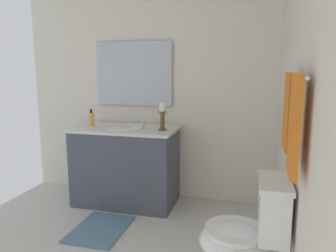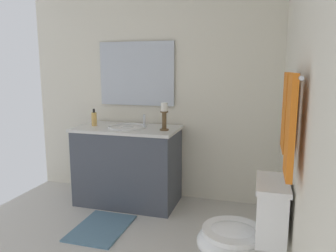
{
  "view_description": "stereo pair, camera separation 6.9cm",
  "coord_description": "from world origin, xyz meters",
  "px_view_note": "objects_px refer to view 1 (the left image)",
  "views": [
    {
      "loc": [
        2.03,
        1.11,
        1.4
      ],
      "look_at": [
        -0.39,
        0.47,
        0.96
      ],
      "focal_mm": 34.55,
      "sensor_mm": 36.0,
      "label": 1
    },
    {
      "loc": [
        2.02,
        1.17,
        1.4
      ],
      "look_at": [
        -0.39,
        0.47,
        0.96
      ],
      "focal_mm": 34.55,
      "sensor_mm": 36.0,
      "label": 2
    }
  ],
  "objects_px": {
    "soap_bottle": "(91,119)",
    "towel_bar": "(297,76)",
    "sink_basin": "(125,131)",
    "towel_center": "(295,126)",
    "vanity_cabinet": "(126,165)",
    "mirror": "(134,74)",
    "toilet": "(246,237)",
    "bath_mat": "(100,229)",
    "towel_near_vanity": "(288,111)",
    "candle_holder_tall": "(163,116)"
  },
  "relations": [
    {
      "from": "soap_bottle",
      "to": "towel_bar",
      "type": "bearing_deg",
      "value": 56.75
    },
    {
      "from": "sink_basin",
      "to": "soap_bottle",
      "type": "bearing_deg",
      "value": -88.21
    },
    {
      "from": "toilet",
      "to": "bath_mat",
      "type": "relative_size",
      "value": 1.25
    },
    {
      "from": "soap_bottle",
      "to": "towel_near_vanity",
      "type": "xyz_separation_m",
      "value": [
        1.04,
        1.83,
        0.27
      ]
    },
    {
      "from": "vanity_cabinet",
      "to": "toilet",
      "type": "height_order",
      "value": "vanity_cabinet"
    },
    {
      "from": "candle_holder_tall",
      "to": "towel_bar",
      "type": "bearing_deg",
      "value": 42.15
    },
    {
      "from": "vanity_cabinet",
      "to": "towel_center",
      "type": "height_order",
      "value": "towel_center"
    },
    {
      "from": "towel_center",
      "to": "bath_mat",
      "type": "relative_size",
      "value": 0.84
    },
    {
      "from": "soap_bottle",
      "to": "towel_near_vanity",
      "type": "distance_m",
      "value": 2.12
    },
    {
      "from": "towel_bar",
      "to": "towel_near_vanity",
      "type": "xyz_separation_m",
      "value": [
        -0.17,
        -0.02,
        -0.2
      ]
    },
    {
      "from": "toilet",
      "to": "towel_near_vanity",
      "type": "xyz_separation_m",
      "value": [
        -0.05,
        0.2,
        0.79
      ]
    },
    {
      "from": "vanity_cabinet",
      "to": "towel_near_vanity",
      "type": "distance_m",
      "value": 1.95
    },
    {
      "from": "vanity_cabinet",
      "to": "candle_holder_tall",
      "type": "height_order",
      "value": "candle_holder_tall"
    },
    {
      "from": "mirror",
      "to": "soap_bottle",
      "type": "height_order",
      "value": "mirror"
    },
    {
      "from": "towel_bar",
      "to": "vanity_cabinet",
      "type": "bearing_deg",
      "value": -129.63
    },
    {
      "from": "soap_bottle",
      "to": "towel_near_vanity",
      "type": "relative_size",
      "value": 0.4
    },
    {
      "from": "sink_basin",
      "to": "toilet",
      "type": "distance_m",
      "value": 1.72
    },
    {
      "from": "sink_basin",
      "to": "towel_bar",
      "type": "relative_size",
      "value": 0.61
    },
    {
      "from": "sink_basin",
      "to": "bath_mat",
      "type": "relative_size",
      "value": 0.67
    },
    {
      "from": "candle_holder_tall",
      "to": "sink_basin",
      "type": "bearing_deg",
      "value": -96.81
    },
    {
      "from": "candle_holder_tall",
      "to": "soap_bottle",
      "type": "bearing_deg",
      "value": -92.75
    },
    {
      "from": "toilet",
      "to": "bath_mat",
      "type": "height_order",
      "value": "toilet"
    },
    {
      "from": "vanity_cabinet",
      "to": "sink_basin",
      "type": "bearing_deg",
      "value": 90.0
    },
    {
      "from": "bath_mat",
      "to": "towel_near_vanity",
      "type": "bearing_deg",
      "value": 73.55
    },
    {
      "from": "towel_near_vanity",
      "to": "sink_basin",
      "type": "bearing_deg",
      "value": -125.93
    },
    {
      "from": "toilet",
      "to": "towel_near_vanity",
      "type": "distance_m",
      "value": 0.82
    },
    {
      "from": "soap_bottle",
      "to": "toilet",
      "type": "relative_size",
      "value": 0.24
    },
    {
      "from": "vanity_cabinet",
      "to": "bath_mat",
      "type": "distance_m",
      "value": 0.74
    },
    {
      "from": "sink_basin",
      "to": "towel_center",
      "type": "distance_m",
      "value": 2.04
    },
    {
      "from": "toilet",
      "to": "vanity_cabinet",
      "type": "bearing_deg",
      "value": -131.51
    },
    {
      "from": "toilet",
      "to": "towel_near_vanity",
      "type": "bearing_deg",
      "value": 104.72
    },
    {
      "from": "mirror",
      "to": "toilet",
      "type": "height_order",
      "value": "mirror"
    },
    {
      "from": "sink_basin",
      "to": "toilet",
      "type": "relative_size",
      "value": 0.54
    },
    {
      "from": "vanity_cabinet",
      "to": "towel_bar",
      "type": "height_order",
      "value": "towel_bar"
    },
    {
      "from": "vanity_cabinet",
      "to": "bath_mat",
      "type": "height_order",
      "value": "vanity_cabinet"
    },
    {
      "from": "towel_bar",
      "to": "towel_center",
      "type": "bearing_deg",
      "value": -6.19
    },
    {
      "from": "mirror",
      "to": "toilet",
      "type": "relative_size",
      "value": 1.13
    },
    {
      "from": "sink_basin",
      "to": "soap_bottle",
      "type": "height_order",
      "value": "soap_bottle"
    },
    {
      "from": "soap_bottle",
      "to": "bath_mat",
      "type": "relative_size",
      "value": 0.3
    },
    {
      "from": "towel_near_vanity",
      "to": "bath_mat",
      "type": "xyz_separation_m",
      "value": [
        -0.43,
        -1.46,
        -1.15
      ]
    },
    {
      "from": "mirror",
      "to": "sink_basin",
      "type": "bearing_deg",
      "value": 0.2
    },
    {
      "from": "sink_basin",
      "to": "towel_near_vanity",
      "type": "distance_m",
      "value": 1.84
    },
    {
      "from": "mirror",
      "to": "towel_center",
      "type": "distance_m",
      "value": 2.23
    },
    {
      "from": "mirror",
      "to": "toilet",
      "type": "xyz_separation_m",
      "value": [
        1.39,
        1.25,
        -0.98
      ]
    },
    {
      "from": "mirror",
      "to": "soap_bottle",
      "type": "relative_size",
      "value": 4.71
    },
    {
      "from": "candle_holder_tall",
      "to": "towel_center",
      "type": "height_order",
      "value": "towel_center"
    },
    {
      "from": "candle_holder_tall",
      "to": "soap_bottle",
      "type": "relative_size",
      "value": 1.5
    },
    {
      "from": "mirror",
      "to": "candle_holder_tall",
      "type": "height_order",
      "value": "mirror"
    },
    {
      "from": "vanity_cabinet",
      "to": "towel_center",
      "type": "distance_m",
      "value": 2.14
    },
    {
      "from": "mirror",
      "to": "towel_bar",
      "type": "distance_m",
      "value": 2.1
    }
  ]
}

